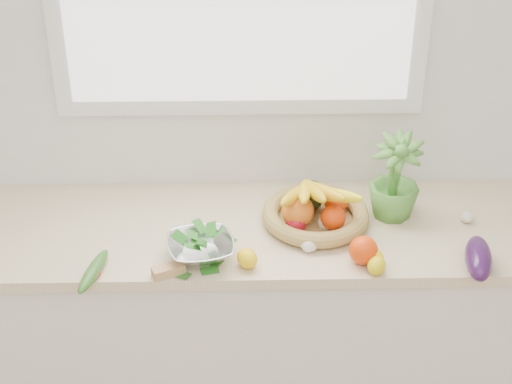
{
  "coord_description": "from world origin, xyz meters",
  "views": [
    {
      "loc": [
        0.0,
        -0.33,
        2.41
      ],
      "look_at": [
        0.05,
        1.93,
        1.05
      ],
      "focal_mm": 55.0,
      "sensor_mm": 36.0,
      "label": 1
    }
  ],
  "objects_px": {
    "fruit_basket": "(315,210)",
    "colander_with_spinach": "(200,244)",
    "apple": "(296,224)",
    "potted_herb": "(395,178)",
    "eggplant": "(478,258)",
    "cucumber": "(93,271)"
  },
  "relations": [
    {
      "from": "potted_herb",
      "to": "eggplant",
      "type": "bearing_deg",
      "value": -56.42
    },
    {
      "from": "cucumber",
      "to": "fruit_basket",
      "type": "relative_size",
      "value": 0.52
    },
    {
      "from": "colander_with_spinach",
      "to": "apple",
      "type": "bearing_deg",
      "value": 24.63
    },
    {
      "from": "potted_herb",
      "to": "colander_with_spinach",
      "type": "relative_size",
      "value": 1.25
    },
    {
      "from": "fruit_basket",
      "to": "potted_herb",
      "type": "bearing_deg",
      "value": 9.5
    },
    {
      "from": "cucumber",
      "to": "potted_herb",
      "type": "height_order",
      "value": "potted_herb"
    },
    {
      "from": "eggplant",
      "to": "fruit_basket",
      "type": "bearing_deg",
      "value": 150.25
    },
    {
      "from": "potted_herb",
      "to": "apple",
      "type": "bearing_deg",
      "value": -162.64
    },
    {
      "from": "cucumber",
      "to": "colander_with_spinach",
      "type": "distance_m",
      "value": 0.35
    },
    {
      "from": "fruit_basket",
      "to": "eggplant",
      "type": "bearing_deg",
      "value": -29.75
    },
    {
      "from": "eggplant",
      "to": "colander_with_spinach",
      "type": "height_order",
      "value": "colander_with_spinach"
    },
    {
      "from": "colander_with_spinach",
      "to": "potted_herb",
      "type": "bearing_deg",
      "value": 20.93
    },
    {
      "from": "cucumber",
      "to": "fruit_basket",
      "type": "bearing_deg",
      "value": 22.24
    },
    {
      "from": "apple",
      "to": "colander_with_spinach",
      "type": "bearing_deg",
      "value": -155.37
    },
    {
      "from": "apple",
      "to": "fruit_basket",
      "type": "bearing_deg",
      "value": 42.0
    },
    {
      "from": "apple",
      "to": "fruit_basket",
      "type": "height_order",
      "value": "fruit_basket"
    },
    {
      "from": "fruit_basket",
      "to": "apple",
      "type": "bearing_deg",
      "value": -138.0
    },
    {
      "from": "eggplant",
      "to": "colander_with_spinach",
      "type": "relative_size",
      "value": 0.87
    },
    {
      "from": "fruit_basket",
      "to": "colander_with_spinach",
      "type": "bearing_deg",
      "value": -151.78
    },
    {
      "from": "apple",
      "to": "potted_herb",
      "type": "bearing_deg",
      "value": 17.36
    },
    {
      "from": "colander_with_spinach",
      "to": "eggplant",
      "type": "bearing_deg",
      "value": -4.92
    },
    {
      "from": "eggplant",
      "to": "fruit_basket",
      "type": "relative_size",
      "value": 0.5
    }
  ]
}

